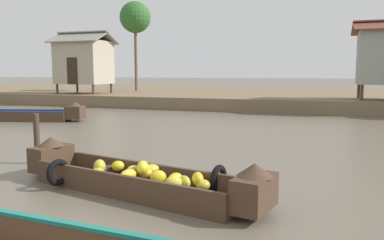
# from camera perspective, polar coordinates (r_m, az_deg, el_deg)

# --- Properties ---
(ground_plane) EXTENTS (300.00, 300.00, 0.00)m
(ground_plane) POSITION_cam_1_polar(r_m,az_deg,el_deg) (13.30, 4.29, -2.61)
(ground_plane) COLOR #665B4C
(riverbank_strip) EXTENTS (160.00, 20.00, 0.74)m
(riverbank_strip) POSITION_cam_1_polar(r_m,az_deg,el_deg) (31.47, 12.96, 3.43)
(riverbank_strip) COLOR #756047
(riverbank_strip) RESTS_ON ground
(banana_boat) EXTENTS (5.23, 1.97, 0.84)m
(banana_boat) POSITION_cam_1_polar(r_m,az_deg,el_deg) (7.30, -8.03, -8.35)
(banana_boat) COLOR #473323
(banana_boat) RESTS_ON ground
(cargo_boat_upstream) EXTENTS (5.87, 2.26, 0.90)m
(cargo_boat_upstream) POSITION_cam_1_polar(r_m,az_deg,el_deg) (19.57, -23.81, 0.80)
(cargo_boat_upstream) COLOR #473323
(cargo_boat_upstream) RESTS_ON ground
(stilt_house_left) EXTENTS (4.00, 3.21, 4.33)m
(stilt_house_left) POSITION_cam_1_polar(r_m,az_deg,el_deg) (28.69, -15.58, 8.26)
(stilt_house_left) COLOR #4C3826
(stilt_house_left) RESTS_ON riverbank_strip
(palm_tree_near) EXTENTS (2.48, 2.48, 7.11)m
(palm_tree_near) POSITION_cam_1_polar(r_m,az_deg,el_deg) (32.37, -8.33, 14.59)
(palm_tree_near) COLOR brown
(palm_tree_near) RESTS_ON riverbank_strip
(mooring_post) EXTENTS (0.14, 0.14, 1.23)m
(mooring_post) POSITION_cam_1_polar(r_m,az_deg,el_deg) (10.15, -21.82, -2.57)
(mooring_post) COLOR #423323
(mooring_post) RESTS_ON ground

